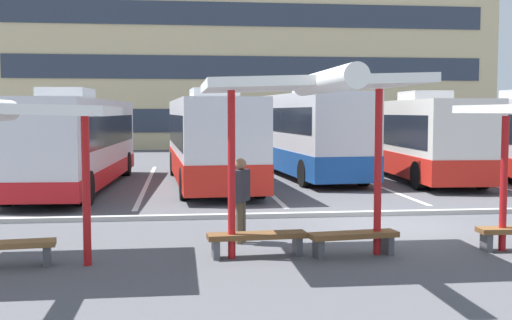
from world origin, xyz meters
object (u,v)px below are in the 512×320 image
(coach_bus_3, at_px, (412,139))
(waiting_shelter_0, at_px, (0,113))
(coach_bus_1, at_px, (210,142))
(coach_bus_4, at_px, (512,138))
(coach_bus_0, at_px, (77,142))
(coach_bus_2, at_px, (308,135))
(waiting_passenger_2, at_px, (241,194))
(bench_0, at_px, (9,248))
(bench_2, at_px, (354,238))
(waiting_shelter_1, at_px, (309,88))
(bench_1, at_px, (257,239))

(coach_bus_3, distance_m, waiting_shelter_0, 18.92)
(coach_bus_1, relative_size, coach_bus_4, 1.04)
(coach_bus_0, bearing_deg, coach_bus_1, 4.17)
(coach_bus_1, height_order, coach_bus_2, coach_bus_2)
(waiting_passenger_2, bearing_deg, coach_bus_2, 72.73)
(coach_bus_2, bearing_deg, bench_0, -119.57)
(coach_bus_2, height_order, bench_0, coach_bus_2)
(coach_bus_1, bearing_deg, coach_bus_0, -175.83)
(waiting_shelter_0, bearing_deg, bench_2, 3.99)
(coach_bus_4, bearing_deg, coach_bus_3, 161.04)
(coach_bus_1, relative_size, coach_bus_3, 0.92)
(coach_bus_0, height_order, coach_bus_1, coach_bus_1)
(coach_bus_2, height_order, waiting_passenger_2, coach_bus_2)
(coach_bus_1, xyz_separation_m, coach_bus_2, (4.14, 2.43, 0.14))
(waiting_shelter_0, xyz_separation_m, bench_0, (0.00, 0.30, -2.35))
(coach_bus_3, xyz_separation_m, bench_0, (-12.44, -13.91, -1.26))
(coach_bus_3, xyz_separation_m, waiting_passenger_2, (-8.26, -12.36, -0.57))
(coach_bus_2, relative_size, coach_bus_3, 0.86)
(waiting_passenger_2, bearing_deg, waiting_shelter_1, -56.32)
(coach_bus_0, relative_size, bench_1, 6.32)
(bench_1, relative_size, bench_2, 1.08)
(coach_bus_3, bearing_deg, coach_bus_1, -167.12)
(waiting_shelter_0, height_order, waiting_passenger_2, waiting_shelter_0)
(bench_1, distance_m, waiting_passenger_2, 1.45)
(coach_bus_4, relative_size, bench_0, 6.68)
(bench_1, bearing_deg, coach_bus_4, 46.44)
(bench_0, bearing_deg, waiting_shelter_0, -90.00)
(bench_1, bearing_deg, bench_0, -176.33)
(coach_bus_0, relative_size, waiting_shelter_1, 2.36)
(bench_2, bearing_deg, bench_0, -178.81)
(waiting_shelter_0, bearing_deg, coach_bus_3, 48.80)
(coach_bus_3, xyz_separation_m, bench_1, (-8.08, -13.63, -1.25))
(coach_bus_0, bearing_deg, waiting_passenger_2, -64.36)
(coach_bus_3, distance_m, bench_2, 15.20)
(coach_bus_4, distance_m, waiting_passenger_2, 16.31)
(bench_2, bearing_deg, waiting_shelter_1, -167.40)
(coach_bus_1, xyz_separation_m, bench_0, (-4.05, -11.99, -1.26))
(coach_bus_0, distance_m, coach_bus_2, 9.27)
(bench_1, xyz_separation_m, bench_2, (1.80, -0.15, -0.00))
(bench_2, xyz_separation_m, waiting_passenger_2, (-1.98, 1.42, 0.69))
(bench_0, xyz_separation_m, bench_2, (6.16, 0.13, 0.00))
(bench_1, height_order, bench_2, same)
(coach_bus_4, relative_size, bench_2, 6.10)
(coach_bus_0, height_order, coach_bus_2, coach_bus_2)
(coach_bus_1, relative_size, waiting_shelter_0, 2.20)
(coach_bus_1, distance_m, waiting_passenger_2, 10.46)
(coach_bus_2, bearing_deg, bench_1, -105.12)
(bench_0, height_order, waiting_passenger_2, waiting_passenger_2)
(coach_bus_1, height_order, bench_1, coach_bus_1)
(coach_bus_4, height_order, waiting_shelter_1, coach_bus_4)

